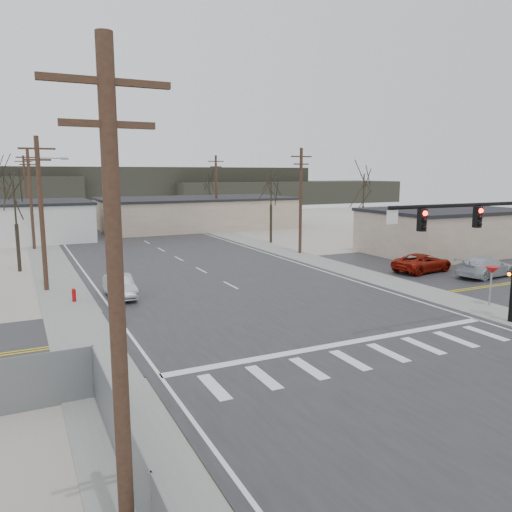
{
  "coord_description": "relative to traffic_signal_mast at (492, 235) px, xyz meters",
  "views": [
    {
      "loc": [
        -13.04,
        -22.95,
        7.68
      ],
      "look_at": [
        0.23,
        4.46,
        2.6
      ],
      "focal_mm": 35.0,
      "sensor_mm": 36.0,
      "label": 1
    }
  ],
  "objects": [
    {
      "name": "yield_sign",
      "position": [
        3.61,
        2.7,
        -2.61
      ],
      "size": [
        0.8,
        0.8,
        2.35
      ],
      "color": "gray",
      "rests_on": "ground"
    },
    {
      "name": "tree_lot",
      "position": [
        14.11,
        28.2,
        0.91
      ],
      "size": [
        3.52,
        3.52,
        7.84
      ],
      "color": "#30281D",
      "rests_on": "ground"
    },
    {
      "name": "cross_road",
      "position": [
        -7.89,
        6.2,
        -4.65
      ],
      "size": [
        90.0,
        10.0,
        0.04
      ],
      "primitive_type": "cube",
      "color": "#272629",
      "rests_on": "ground"
    },
    {
      "name": "tree_right_mid",
      "position": [
        4.61,
        32.2,
        1.26
      ],
      "size": [
        3.74,
        3.74,
        8.33
      ],
      "color": "#30281D",
      "rests_on": "ground"
    },
    {
      "name": "hill_center",
      "position": [
        7.11,
        102.2,
        -0.17
      ],
      "size": [
        80.0,
        18.0,
        9.0
      ],
      "primitive_type": "cube",
      "color": "#333026",
      "rests_on": "ground"
    },
    {
      "name": "fire_hydrant",
      "position": [
        -18.09,
        14.2,
        -4.22
      ],
      "size": [
        0.24,
        0.24,
        0.87
      ],
      "color": "#A50C0C",
      "rests_on": "ground"
    },
    {
      "name": "car_parked_silver",
      "position": [
        10.31,
        8.56,
        -3.87
      ],
      "size": [
        5.52,
        2.79,
        1.54
      ],
      "primitive_type": "imported",
      "rotation": [
        0.0,
        0.0,
        1.7
      ],
      "color": "#AEB3B9",
      "rests_on": "parking_lot"
    },
    {
      "name": "ground",
      "position": [
        -7.89,
        6.2,
        -4.67
      ],
      "size": [
        140.0,
        140.0,
        0.0
      ],
      "primitive_type": "plane",
      "color": "beige",
      "rests_on": "ground"
    },
    {
      "name": "upole_left_a",
      "position": [
        -19.39,
        -7.8,
        0.55
      ],
      "size": [
        2.2,
        0.3,
        10.0
      ],
      "color": "#463120",
      "rests_on": "ground"
    },
    {
      "name": "tree_left_near",
      "position": [
        -20.89,
        26.2,
        0.55
      ],
      "size": [
        3.3,
        3.3,
        7.35
      ],
      "color": "#30281D",
      "rests_on": "ground"
    },
    {
      "name": "traffic_signal_mast",
      "position": [
        0.0,
        0.0,
        0.0
      ],
      "size": [
        8.95,
        0.43,
        7.2
      ],
      "color": "black",
      "rests_on": "ground"
    },
    {
      "name": "tree_right_far",
      "position": [
        7.11,
        58.2,
        0.91
      ],
      "size": [
        3.52,
        3.52,
        7.84
      ],
      "color": "#30281D",
      "rests_on": "ground"
    },
    {
      "name": "car_parked_red",
      "position": [
        7.51,
        12.09,
        -3.93
      ],
      "size": [
        5.41,
        3.06,
        1.42
      ],
      "primitive_type": "imported",
      "rotation": [
        0.0,
        0.0,
        1.71
      ],
      "color": "maroon",
      "rests_on": "parking_lot"
    },
    {
      "name": "tree_left_far",
      "position": [
        -21.89,
        52.2,
        1.61
      ],
      "size": [
        3.96,
        3.96,
        8.82
      ],
      "color": "#30281D",
      "rests_on": "ground"
    },
    {
      "name": "building_lot",
      "position": [
        16.11,
        18.2,
        -2.52
      ],
      "size": [
        14.3,
        10.3,
        4.3
      ],
      "color": "#C4B095",
      "rests_on": "ground"
    },
    {
      "name": "sidewalk_right",
      "position": [
        2.71,
        26.2,
        -4.64
      ],
      "size": [
        3.0,
        90.0,
        0.06
      ],
      "primitive_type": "cube",
      "color": "gray",
      "rests_on": "ground"
    },
    {
      "name": "upole_left_c",
      "position": [
        -19.39,
        38.2,
        0.55
      ],
      "size": [
        2.2,
        0.3,
        10.0
      ],
      "color": "#463120",
      "rests_on": "ground"
    },
    {
      "name": "hill_right",
      "position": [
        42.11,
        96.2,
        -1.92
      ],
      "size": [
        60.0,
        18.0,
        5.5
      ],
      "primitive_type": "cube",
      "color": "#333026",
      "rests_on": "ground"
    },
    {
      "name": "main_road",
      "position": [
        -7.89,
        21.2,
        -4.65
      ],
      "size": [
        18.0,
        110.0,
        0.05
      ],
      "primitive_type": "cube",
      "color": "#272629",
      "rests_on": "ground"
    },
    {
      "name": "building_right_far",
      "position": [
        2.11,
        50.2,
        -2.52
      ],
      "size": [
        26.3,
        14.3,
        4.3
      ],
      "color": "#C4B095",
      "rests_on": "ground"
    },
    {
      "name": "upole_right_a",
      "position": [
        3.61,
        24.2,
        0.55
      ],
      "size": [
        2.2,
        0.3,
        10.0
      ],
      "color": "#463120",
      "rests_on": "ground"
    },
    {
      "name": "car_far_b",
      "position": [
        -11.63,
        61.22,
        -3.98
      ],
      "size": [
        2.71,
        4.11,
        1.3
      ],
      "primitive_type": "imported",
      "rotation": [
        0.0,
        0.0,
        -0.34
      ],
      "color": "black",
      "rests_on": "main_road"
    },
    {
      "name": "upole_right_b",
      "position": [
        3.61,
        46.2,
        0.55
      ],
      "size": [
        2.2,
        0.3,
        10.0
      ],
      "color": "#463120",
      "rests_on": "ground"
    },
    {
      "name": "upole_left_d",
      "position": [
        -19.39,
        58.2,
        0.55
      ],
      "size": [
        2.2,
        0.3,
        10.0
      ],
      "color": "#463120",
      "rests_on": "ground"
    },
    {
      "name": "sedan_crossing",
      "position": [
        -15.39,
        14.14,
        -3.94
      ],
      "size": [
        1.47,
        4.21,
        1.38
      ],
      "primitive_type": "imported",
      "rotation": [
        0.0,
        0.0,
        0.0
      ],
      "color": "#92969B",
      "rests_on": "main_road"
    },
    {
      "name": "car_far_a",
      "position": [
        -7.57,
        56.13,
        -3.94
      ],
      "size": [
        3.29,
        5.12,
        1.38
      ],
      "primitive_type": "imported",
      "rotation": [
        0.0,
        0.0,
        3.45
      ],
      "color": "black",
      "rests_on": "main_road"
    },
    {
      "name": "sidewalk_left",
      "position": [
        -18.49,
        26.2,
        -4.64
      ],
      "size": [
        3.0,
        90.0,
        0.06
      ],
      "primitive_type": "cube",
      "color": "gray",
      "rests_on": "ground"
    },
    {
      "name": "parking_lot",
      "position": [
        12.11,
        12.2,
        -4.66
      ],
      "size": [
        18.0,
        20.0,
        0.03
      ],
      "primitive_type": "cube",
      "color": "#272629",
      "rests_on": "ground"
    },
    {
      "name": "streetlight_main",
      "position": [
        -18.69,
        28.2,
        0.41
      ],
      "size": [
        2.4,
        0.25,
        9.0
      ],
      "color": "gray",
      "rests_on": "ground"
    },
    {
      "name": "upole_left_b",
      "position": [
        -19.39,
        18.2,
        0.55
      ],
      "size": [
        2.2,
        0.3,
        10.0
      ],
      "color": "#463120",
      "rests_on": "ground"
    },
    {
      "name": "car_parked_dark_a",
      "position": [
        13.11,
        17.18,
        -3.96
      ],
      "size": [
        4.31,
        2.95,
        1.36
      ],
      "primitive_type": "imported",
      "rotation": [
        0.0,
        0.0,
        1.94
      ],
      "color": "black",
      "rests_on": "parking_lot"
    }
  ]
}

